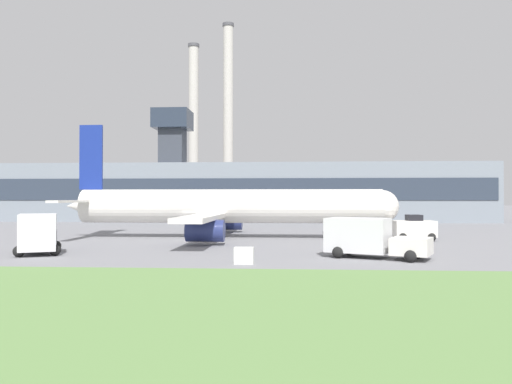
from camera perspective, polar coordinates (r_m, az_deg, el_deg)
name	(u,v)px	position (r m, az deg, el deg)	size (l,w,h in m)	color
ground_plane	(195,239)	(43.83, -7.03, -5.40)	(400.00, 400.00, 0.00)	gray
terminal_building	(235,191)	(78.97, -2.43, 0.09)	(77.15, 11.65, 17.63)	gray
smokestack_left	(194,128)	(112.06, -7.15, 7.22)	(2.50, 2.50, 37.74)	beige
smokestack_right	(228,118)	(113.34, -3.20, 8.44)	(2.57, 2.57, 42.88)	beige
airplane	(225,207)	(45.26, -3.59, -1.76)	(30.28, 26.36, 10.34)	white
pushback_tug	(414,229)	(44.35, 17.61, -4.03)	(3.43, 2.66, 2.18)	white
baggage_truck	(38,235)	(34.82, -23.63, -4.51)	(3.79, 4.69, 2.60)	#232328
fuel_truck	(370,238)	(30.93, 12.87, -5.17)	(6.45, 4.57, 2.39)	white
ground_crew_person	(359,230)	(42.71, 11.70, -4.32)	(0.54, 0.54, 1.73)	#23283D
traffic_cone_near_nose	(357,246)	(35.71, 11.51, -6.10)	(0.50, 0.50, 0.50)	black
traffic_cone_wingtip	(342,246)	(35.37, 9.78, -6.12)	(0.63, 0.63, 0.55)	black
utility_cabinet	(244,256)	(27.51, -1.38, -7.27)	(1.06, 0.66, 0.91)	silver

